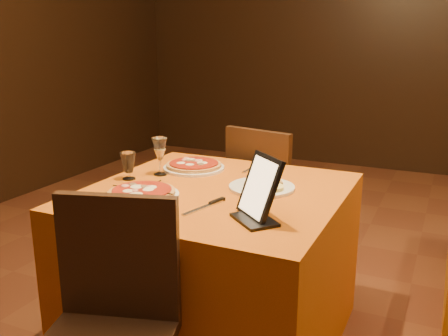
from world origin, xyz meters
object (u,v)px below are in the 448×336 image
at_px(pizza_near, 142,194).
at_px(water_glass, 128,166).
at_px(chair_main_far, 274,200).
at_px(tablet, 260,187).
at_px(main_table, 216,266).
at_px(wine_glass, 160,156).
at_px(pizza_far, 194,166).

xyz_separation_m(pizza_near, water_glass, (-0.21, 0.20, 0.05)).
xyz_separation_m(chair_main_far, water_glass, (-0.45, -0.84, 0.36)).
bearing_deg(chair_main_far, tablet, 119.06).
xyz_separation_m(water_glass, tablet, (0.75, -0.21, 0.06)).
xyz_separation_m(main_table, water_glass, (-0.45, -0.03, 0.44)).
bearing_deg(main_table, tablet, -38.85).
xyz_separation_m(chair_main_far, wine_glass, (-0.35, -0.70, 0.39)).
relative_size(main_table, wine_glass, 5.79).
distance_m(pizza_far, water_glass, 0.35).
relative_size(pizza_far, wine_glass, 1.65).
bearing_deg(wine_glass, pizza_near, -70.75).
height_order(main_table, wine_glass, wine_glass).
height_order(water_glass, tablet, tablet).
bearing_deg(wine_glass, pizza_far, 58.11).
height_order(pizza_near, water_glass, water_glass).
bearing_deg(wine_glass, chair_main_far, 63.44).
bearing_deg(water_glass, pizza_near, -43.73).
height_order(chair_main_far, tablet, tablet).
bearing_deg(water_glass, chair_main_far, 61.87).
relative_size(pizza_near, wine_glass, 1.65).
relative_size(pizza_near, pizza_far, 1.00).
bearing_deg(pizza_near, wine_glass, 109.25).
xyz_separation_m(wine_glass, water_glass, (-0.09, -0.13, -0.03)).
height_order(wine_glass, tablet, tablet).
distance_m(chair_main_far, pizza_far, 0.67).
height_order(pizza_near, wine_glass, wine_glass).
bearing_deg(chair_main_far, pizza_near, 90.21).
xyz_separation_m(main_table, pizza_far, (-0.25, 0.26, 0.39)).
relative_size(main_table, water_glass, 8.46).
height_order(main_table, pizza_far, pizza_far).
bearing_deg(pizza_far, pizza_near, -88.21).
relative_size(chair_main_far, wine_glass, 4.79).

